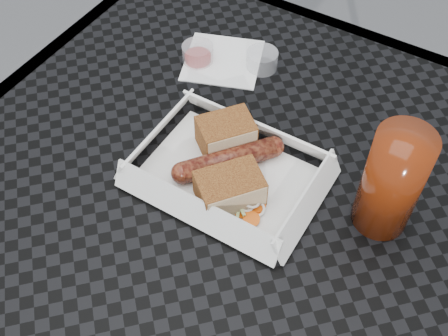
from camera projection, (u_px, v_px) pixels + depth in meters
name	position (u px, v px, depth m)	size (l,w,h in m)	color
patio_table	(227.00, 209.00, 0.82)	(0.80, 0.80, 0.74)	black
food_tray	(228.00, 176.00, 0.76)	(0.22, 0.15, 0.00)	white
bratwurst	(229.00, 160.00, 0.76)	(0.11, 0.13, 0.03)	maroon
bread_near	(226.00, 134.00, 0.77)	(0.07, 0.05, 0.05)	brown
bread_far	(230.00, 188.00, 0.72)	(0.08, 0.06, 0.04)	brown
veg_garnish	(250.00, 212.00, 0.72)	(0.03, 0.03, 0.00)	#E7550A
napkin	(223.00, 60.00, 0.91)	(0.12, 0.12, 0.00)	white
condiment_cup_sauce	(198.00, 54.00, 0.90)	(0.05, 0.05, 0.03)	maroon
condiment_cup_empty	(262.00, 60.00, 0.89)	(0.05, 0.05, 0.03)	silver
drink_glass	(392.00, 182.00, 0.66)	(0.07, 0.07, 0.15)	#5A1B07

